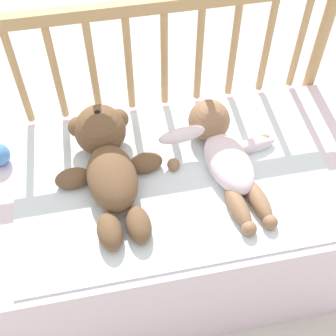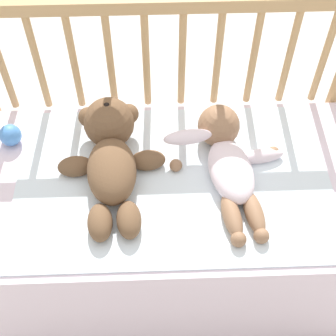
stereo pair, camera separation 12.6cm
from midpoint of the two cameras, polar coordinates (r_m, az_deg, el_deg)
ground_plane at (r=1.73m, az=2.13°, el=-11.41°), size 12.00×12.00×0.00m
crib_mattress at (r=1.52m, az=2.40°, el=-7.24°), size 1.13×0.59×0.49m
crib_rail at (r=1.45m, az=2.08°, el=11.19°), size 1.13×0.04×0.85m
blanket at (r=1.31m, az=3.42°, el=-1.66°), size 0.88×0.55×0.01m
teddy_bear at (r=1.30m, az=-4.26°, el=1.72°), size 0.31×0.44×0.15m
baby at (r=1.32m, az=9.98°, el=1.00°), size 0.35×0.44×0.12m
toy_ball at (r=1.44m, az=-16.32°, el=3.73°), size 0.06×0.06×0.06m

